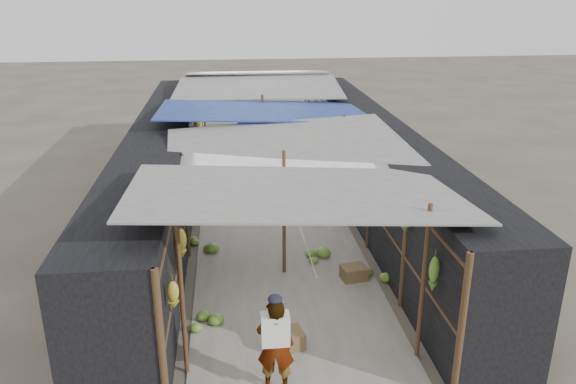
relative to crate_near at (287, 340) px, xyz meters
name	(u,v)px	position (x,y,z in m)	size (l,w,h in m)	color
ground	(304,364)	(0.22, -0.44, -0.15)	(80.00, 80.00, 0.00)	#6B6356
aisle_slab	(270,209)	(0.22, 6.06, -0.14)	(3.60, 16.00, 0.02)	#9E998E
stall_left	(163,172)	(-2.48, 6.06, 1.00)	(1.40, 15.00, 2.30)	black
stall_right	(372,165)	(2.92, 6.06, 1.00)	(1.40, 15.00, 2.30)	black
crate_near	(287,340)	(0.00, 0.00, 0.00)	(0.50, 0.40, 0.30)	olive
crate_mid	(354,273)	(1.57, 2.11, -0.01)	(0.48, 0.39, 0.29)	olive
crate_back	(238,157)	(-0.50, 10.64, -0.01)	(0.44, 0.36, 0.28)	olive
black_basin	(310,167)	(1.78, 9.39, -0.05)	(0.65, 0.65, 0.20)	black
vendor_elderly	(275,345)	(-0.28, -0.94, 0.59)	(0.54, 0.35, 1.47)	silver
shopper_blue	(255,155)	(-0.01, 8.83, 0.55)	(0.68, 0.53, 1.41)	navy
vendor_seated	(290,162)	(1.08, 9.01, 0.24)	(0.50, 0.29, 0.78)	#544F49
market_canopy	(269,117)	(0.24, 6.39, 2.25)	(5.62, 15.20, 2.77)	brown
hanging_bananas	(269,153)	(0.16, 5.66, 1.51)	(3.96, 14.02, 0.78)	gold
floor_bananas	(275,236)	(0.15, 4.04, -0.01)	(4.05, 8.04, 0.34)	olive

